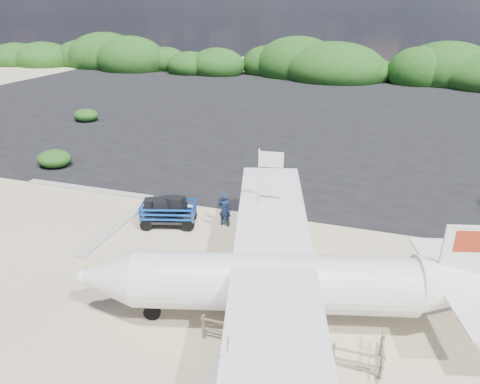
{
  "coord_description": "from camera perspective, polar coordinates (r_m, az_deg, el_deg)",
  "views": [
    {
      "loc": [
        7.82,
        -15.91,
        10.92
      ],
      "look_at": [
        1.55,
        3.78,
        1.81
      ],
      "focal_mm": 32.0,
      "sensor_mm": 36.0,
      "label": 1
    }
  ],
  "objects": [
    {
      "name": "ground",
      "position": [
        20.82,
        -7.3,
        -8.06
      ],
      "size": [
        160.0,
        160.0,
        0.0
      ],
      "primitive_type": "plane",
      "color": "beige"
    },
    {
      "name": "asphalt_apron",
      "position": [
        47.83,
        7.93,
        10.38
      ],
      "size": [
        90.0,
        50.0,
        0.04
      ],
      "primitive_type": null,
      "color": "#B2B2B2",
      "rests_on": "ground"
    },
    {
      "name": "lagoon",
      "position": [
        26.56,
        -23.88,
        -2.67
      ],
      "size": [
        9.0,
        7.0,
        0.4
      ],
      "primitive_type": null,
      "color": "#B2B2B2",
      "rests_on": "ground"
    },
    {
      "name": "walkway_pad",
      "position": [
        14.93,
        3.33,
        -23.28
      ],
      "size": [
        3.5,
        2.5,
        0.1
      ],
      "primitive_type": null,
      "color": "#B2B2B2",
      "rests_on": "ground"
    },
    {
      "name": "vegetation_band",
      "position": [
        72.17,
        11.64,
        14.63
      ],
      "size": [
        124.0,
        8.0,
        4.4
      ],
      "primitive_type": null,
      "color": "#B2B2B2",
      "rests_on": "ground"
    },
    {
      "name": "fence",
      "position": [
        15.54,
        6.24,
        -21.03
      ],
      "size": [
        6.4,
        2.0,
        1.1
      ],
      "primitive_type": null,
      "color": "#B2B2B2",
      "rests_on": "ground"
    },
    {
      "name": "baggage_cart",
      "position": [
        23.4,
        -9.37,
        -4.38
      ],
      "size": [
        3.42,
        2.51,
        1.53
      ],
      "primitive_type": null,
      "rotation": [
        0.0,
        0.0,
        0.28
      ],
      "color": "#0C48BC",
      "rests_on": "ground"
    },
    {
      "name": "flagpole",
      "position": [
        20.47,
        2.32,
        -8.47
      ],
      "size": [
        1.1,
        0.55,
        5.29
      ],
      "primitive_type": null,
      "rotation": [
        0.0,
        0.0,
        0.1
      ],
      "color": "white",
      "rests_on": "ground"
    },
    {
      "name": "signboard",
      "position": [
        18.66,
        3.24,
        -12.07
      ],
      "size": [
        1.62,
        0.19,
        1.33
      ],
      "primitive_type": null,
      "rotation": [
        0.0,
        0.0,
        0.02
      ],
      "color": "brown",
      "rests_on": "ground"
    },
    {
      "name": "crew_a",
      "position": [
        22.66,
        -2.04,
        -2.39
      ],
      "size": [
        0.69,
        0.46,
        1.86
      ],
      "primitive_type": "imported",
      "rotation": [
        0.0,
        0.0,
        3.11
      ],
      "color": "#13214A",
      "rests_on": "ground"
    },
    {
      "name": "crew_b",
      "position": [
        22.29,
        1.03,
        -3.17
      ],
      "size": [
        0.85,
        0.69,
        1.63
      ],
      "primitive_type": "imported",
      "rotation": [
        0.0,
        0.0,
        3.24
      ],
      "color": "#13214A",
      "rests_on": "ground"
    }
  ]
}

